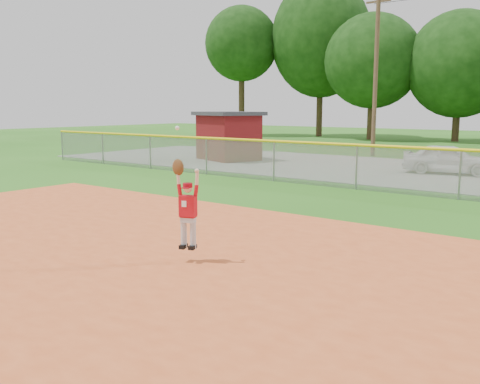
% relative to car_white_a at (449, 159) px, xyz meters
% --- Properties ---
extents(ground, '(120.00, 120.00, 0.00)m').
position_rel_car_white_a_xyz_m(ground, '(2.09, -16.06, -0.64)').
color(ground, '#266015').
rests_on(ground, ground).
extents(clay_infield, '(24.00, 16.00, 0.04)m').
position_rel_car_white_a_xyz_m(clay_infield, '(2.09, -19.06, -0.62)').
color(clay_infield, '#C55023').
rests_on(clay_infield, ground).
extents(car_white_a, '(3.81, 2.07, 1.23)m').
position_rel_car_white_a_xyz_m(car_white_a, '(0.00, 0.00, 0.00)').
color(car_white_a, white).
rests_on(car_white_a, parking_strip).
extents(utility_shed, '(4.04, 3.59, 2.51)m').
position_rel_car_white_a_xyz_m(utility_shed, '(-10.93, -0.84, 0.64)').
color(utility_shed, '#550C0D').
rests_on(utility_shed, ground).
extents(outfield_fence, '(40.06, 0.10, 1.55)m').
position_rel_car_white_a_xyz_m(outfield_fence, '(2.09, -6.06, 0.24)').
color(outfield_fence, gray).
rests_on(outfield_fence, ground).
extents(ballplayer, '(0.52, 0.29, 2.16)m').
position_rel_car_white_a_xyz_m(ballplayer, '(0.14, -15.84, 0.42)').
color(ballplayer, silver).
rests_on(ballplayer, ground).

